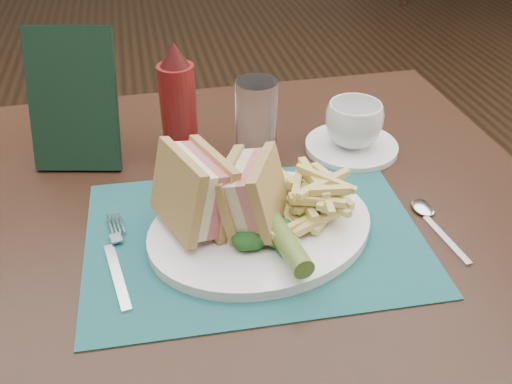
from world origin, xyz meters
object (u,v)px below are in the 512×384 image
placemat (254,236)px  ketchup_bottle (178,101)px  table_main (241,364)px  check_presenter (73,100)px  coffee_cup (354,124)px  plate (261,228)px  sandwich_half_a (178,195)px  saucer (351,146)px  drinking_glass (256,121)px  sandwich_half_b (237,191)px

placemat → ketchup_bottle: ketchup_bottle is taller
table_main → check_presenter: check_presenter is taller
table_main → placemat: 0.39m
table_main → coffee_cup: (0.21, 0.09, 0.42)m
plate → coffee_cup: (0.19, 0.18, 0.04)m
table_main → coffee_cup: coffee_cup is taller
sandwich_half_a → coffee_cup: 0.34m
sandwich_half_a → saucer: sandwich_half_a is taller
plate → saucer: bearing=29.8°
drinking_glass → ketchup_bottle: bearing=162.6°
sandwich_half_b → check_presenter: bearing=158.0°
saucer → sandwich_half_a: bearing=-149.4°
sandwich_half_b → check_presenter: size_ratio=0.46×
coffee_cup → ketchup_bottle: size_ratio=0.49×
coffee_cup → drinking_glass: 0.16m
sandwich_half_a → sandwich_half_b: 0.07m
table_main → plate: plate is taller
drinking_glass → ketchup_bottle: 0.12m
saucer → check_presenter: (-0.42, 0.06, 0.10)m
sandwich_half_a → drinking_glass: drinking_glass is taller
coffee_cup → check_presenter: (-0.42, 0.06, 0.06)m
table_main → placemat: size_ratio=2.07×
sandwich_half_b → check_presenter: check_presenter is taller
plate → drinking_glass: bearing=65.7°
drinking_glass → check_presenter: bearing=169.4°
plate → check_presenter: bearing=120.1°
plate → sandwich_half_a: 0.12m
table_main → coffee_cup: 0.48m
saucer → check_presenter: bearing=172.2°
coffee_cup → placemat: bearing=-137.2°
plate → saucer: size_ratio=2.00×
ketchup_bottle → table_main: bearing=-64.7°
plate → drinking_glass: size_ratio=2.31×
sandwich_half_a → placemat: bearing=-28.1°
saucer → table_main: bearing=-156.0°
placemat → coffee_cup: bearing=42.8°
placemat → plate: 0.01m
table_main → ketchup_bottle: ketchup_bottle is taller
table_main → saucer: (0.21, 0.09, 0.38)m
table_main → sandwich_half_a: bearing=-137.0°
sandwich_half_a → coffee_cup: (0.29, 0.17, -0.03)m
ketchup_bottle → check_presenter: size_ratio=0.87×
plate → check_presenter: (-0.23, 0.24, 0.09)m
plate → saucer: (0.19, 0.18, -0.00)m
placemat → drinking_glass: size_ratio=3.34×
table_main → saucer: size_ratio=6.00×
ketchup_bottle → check_presenter: (-0.15, 0.01, 0.01)m
saucer → drinking_glass: bearing=177.1°
placemat → check_presenter: 0.35m
sandwich_half_a → saucer: 0.35m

